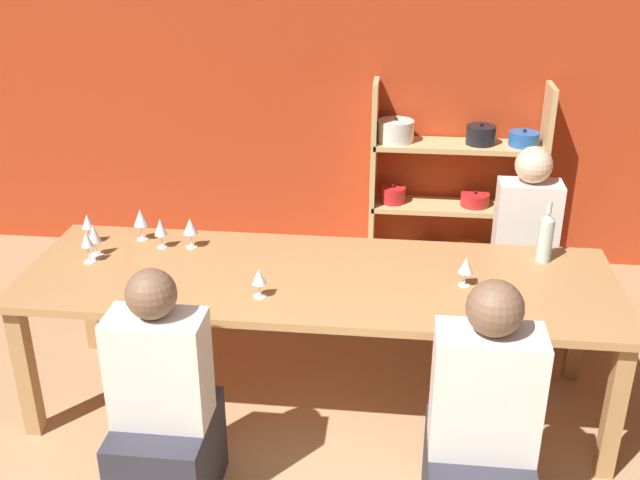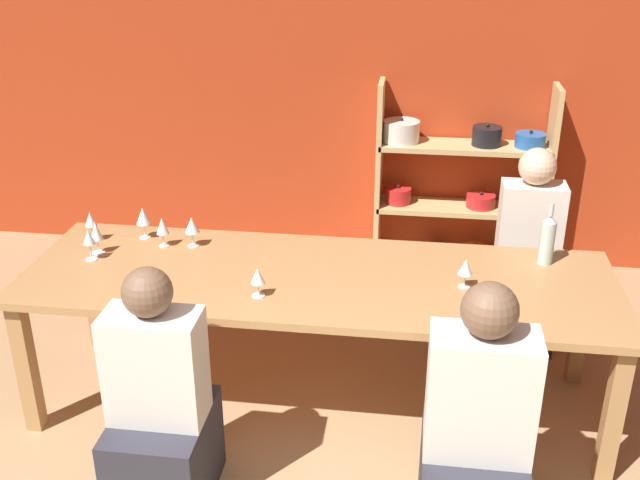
{
  "view_description": "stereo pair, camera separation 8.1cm",
  "coord_description": "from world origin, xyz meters",
  "views": [
    {
      "loc": [
        0.3,
        -1.44,
        2.47
      ],
      "look_at": [
        -0.08,
        1.97,
        0.92
      ],
      "focal_mm": 42.0,
      "sensor_mm": 36.0,
      "label": 1
    },
    {
      "loc": [
        0.38,
        -1.43,
        2.47
      ],
      "look_at": [
        -0.08,
        1.97,
        0.92
      ],
      "focal_mm": 42.0,
      "sensor_mm": 36.0,
      "label": 2
    }
  ],
  "objects": [
    {
      "name": "dining_table",
      "position": [
        -0.08,
        1.87,
        0.69
      ],
      "size": [
        2.97,
        0.97,
        0.77
      ],
      "color": "#AD7F4C",
      "rests_on": "ground_plane"
    },
    {
      "name": "wine_glass_red_b",
      "position": [
        -1.1,
        2.2,
        0.89
      ],
      "size": [
        0.08,
        0.08,
        0.18
      ],
      "color": "white",
      "rests_on": "dining_table"
    },
    {
      "name": "wine_bottle_green",
      "position": [
        1.06,
        2.17,
        0.9
      ],
      "size": [
        0.08,
        0.08,
        0.33
      ],
      "color": "#B2C6C1",
      "rests_on": "dining_table"
    },
    {
      "name": "shelf_unit",
      "position": [
        0.72,
        3.63,
        0.56
      ],
      "size": [
        1.2,
        0.3,
        1.37
      ],
      "color": "tan",
      "rests_on": "ground_plane"
    },
    {
      "name": "wine_glass_empty_a",
      "position": [
        -0.96,
        2.11,
        0.88
      ],
      "size": [
        0.07,
        0.07,
        0.17
      ],
      "color": "white",
      "rests_on": "dining_table"
    },
    {
      "name": "wall_back_red",
      "position": [
        0.0,
        3.83,
        1.35
      ],
      "size": [
        8.8,
        0.06,
        2.7
      ],
      "color": "#B23819",
      "rests_on": "ground_plane"
    },
    {
      "name": "wine_glass_white_b",
      "position": [
        -1.28,
        1.89,
        0.89
      ],
      "size": [
        0.06,
        0.06,
        0.17
      ],
      "color": "white",
      "rests_on": "dining_table"
    },
    {
      "name": "person_near_b",
      "position": [
        0.68,
        1.09,
        0.43
      ],
      "size": [
        0.43,
        0.54,
        1.18
      ],
      "color": "#2D2D38",
      "rests_on": "ground_plane"
    },
    {
      "name": "person_near_a",
      "position": [
        -0.66,
        1.09,
        0.42
      ],
      "size": [
        0.41,
        0.51,
        1.15
      ],
      "color": "#2D2D38",
      "rests_on": "ground_plane"
    },
    {
      "name": "wine_glass_empty_b",
      "position": [
        -1.37,
        2.12,
        0.89
      ],
      "size": [
        0.07,
        0.07,
        0.17
      ],
      "color": "white",
      "rests_on": "dining_table"
    },
    {
      "name": "wine_glass_red_c",
      "position": [
        -0.33,
        1.62,
        0.87
      ],
      "size": [
        0.07,
        0.07,
        0.15
      ],
      "color": "white",
      "rests_on": "dining_table"
    },
    {
      "name": "wine_glass_red_d",
      "position": [
        -0.8,
        2.13,
        0.89
      ],
      "size": [
        0.08,
        0.08,
        0.17
      ],
      "color": "white",
      "rests_on": "dining_table"
    },
    {
      "name": "wine_glass_white_a",
      "position": [
        -1.27,
        1.98,
        0.89
      ],
      "size": [
        0.07,
        0.07,
        0.18
      ],
      "color": "white",
      "rests_on": "dining_table"
    },
    {
      "name": "person_far_a",
      "position": [
        1.05,
        2.68,
        0.46
      ],
      "size": [
        0.36,
        0.45,
        1.23
      ],
      "rotation": [
        0.0,
        0.0,
        3.14
      ],
      "color": "#2D2D38",
      "rests_on": "ground_plane"
    },
    {
      "name": "wine_glass_red_a",
      "position": [
        0.64,
        1.85,
        0.87
      ],
      "size": [
        0.07,
        0.07,
        0.15
      ],
      "color": "white",
      "rests_on": "dining_table"
    }
  ]
}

